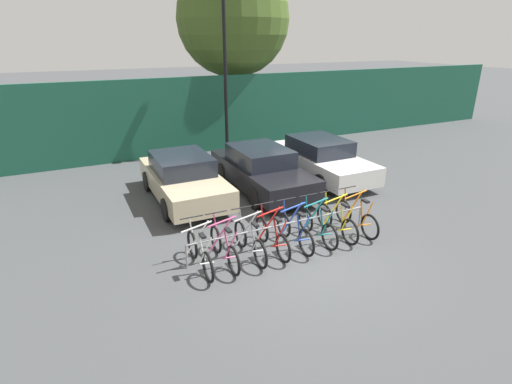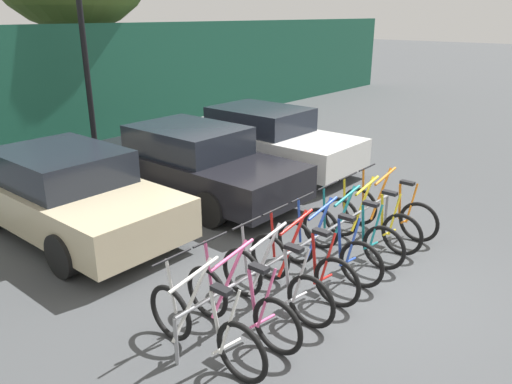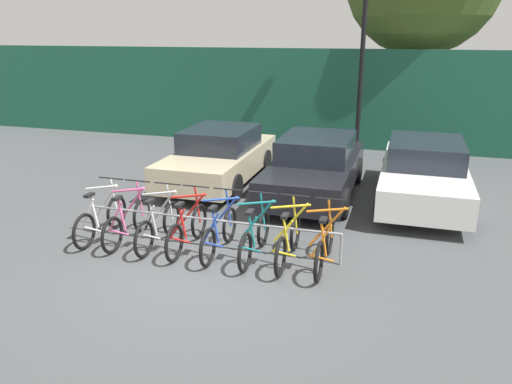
% 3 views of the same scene
% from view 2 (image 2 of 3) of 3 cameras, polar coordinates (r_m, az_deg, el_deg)
% --- Properties ---
extents(ground_plane, '(120.00, 120.00, 0.00)m').
position_cam_2_polar(ground_plane, '(6.88, 11.62, -10.63)').
color(ground_plane, '#424447').
extents(hoarding_wall, '(36.00, 0.16, 3.18)m').
position_cam_2_polar(hoarding_wall, '(13.44, -26.42, 9.88)').
color(hoarding_wall, '#19513D').
rests_on(hoarding_wall, ground).
extents(bike_rack, '(4.74, 0.04, 0.57)m').
position_cam_2_polar(bike_rack, '(6.77, 5.95, -6.04)').
color(bike_rack, gray).
rests_on(bike_rack, ground).
extents(bicycle_white, '(0.68, 1.71, 1.05)m').
position_cam_2_polar(bicycle_white, '(5.36, -6.02, -15.15)').
color(bicycle_white, black).
rests_on(bicycle_white, ground).
extents(bicycle_pink, '(0.68, 1.71, 1.05)m').
position_cam_2_polar(bicycle_pink, '(5.69, -1.84, -12.73)').
color(bicycle_pink, black).
rests_on(bicycle_pink, ground).
extents(bicycle_silver, '(0.68, 1.71, 1.05)m').
position_cam_2_polar(bicycle_silver, '(6.10, 2.14, -10.33)').
color(bicycle_silver, black).
rests_on(bicycle_silver, ground).
extents(bicycle_red, '(0.68, 1.71, 1.05)m').
position_cam_2_polar(bicycle_red, '(6.50, 5.25, -8.38)').
color(bicycle_red, black).
rests_on(bicycle_red, ground).
extents(bicycle_blue, '(0.68, 1.71, 1.05)m').
position_cam_2_polar(bicycle_blue, '(6.95, 8.15, -6.53)').
color(bicycle_blue, black).
rests_on(bicycle_blue, ground).
extents(bicycle_teal, '(0.68, 1.71, 1.05)m').
position_cam_2_polar(bicycle_teal, '(7.46, 10.81, -4.81)').
color(bicycle_teal, black).
rests_on(bicycle_teal, ground).
extents(bicycle_yellow, '(0.68, 1.71, 1.05)m').
position_cam_2_polar(bicycle_yellow, '(7.93, 12.93, -3.42)').
color(bicycle_yellow, black).
rests_on(bicycle_yellow, ground).
extents(bicycle_orange, '(0.68, 1.71, 1.05)m').
position_cam_2_polar(bicycle_orange, '(8.45, 14.87, -2.14)').
color(bicycle_orange, black).
rests_on(bicycle_orange, ground).
extents(car_beige, '(1.91, 4.33, 1.40)m').
position_cam_2_polar(car_beige, '(8.63, -20.81, -0.09)').
color(car_beige, '#C1B28E').
rests_on(car_beige, ground).
extents(car_black, '(1.91, 4.56, 1.40)m').
position_cam_2_polar(car_black, '(9.81, -7.31, 3.38)').
color(car_black, black).
rests_on(car_black, ground).
extents(car_white, '(1.91, 4.56, 1.40)m').
position_cam_2_polar(car_white, '(11.64, 0.82, 6.16)').
color(car_white, silver).
rests_on(car_white, ground).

